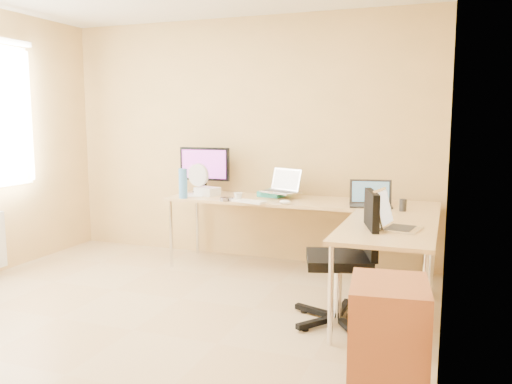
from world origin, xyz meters
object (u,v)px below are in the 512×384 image
(laptop_black, at_px, (371,193))
(water_bottle, at_px, (183,183))
(desk_return, at_px, (387,273))
(keyboard, at_px, (245,201))
(laptop_return, at_px, (399,214))
(cabinet, at_px, (388,345))
(monitor, at_px, (205,170))
(laptop_center, at_px, (280,181))
(mug, at_px, (238,197))
(desk_fan, at_px, (200,181))
(office_chair, at_px, (338,258))
(desk_main, at_px, (298,236))

(laptop_black, xyz_separation_m, water_bottle, (-1.85, -0.15, 0.03))
(desk_return, xyz_separation_m, keyboard, (-1.43, 0.70, 0.38))
(laptop_black, relative_size, laptop_return, 1.09)
(laptop_black, bearing_deg, cabinet, -90.36)
(water_bottle, distance_m, cabinet, 3.05)
(desk_return, height_order, monitor, monitor)
(laptop_black, bearing_deg, laptop_center, 156.53)
(mug, relative_size, laptop_return, 0.25)
(desk_fan, distance_m, office_chair, 2.11)
(desk_main, height_order, laptop_center, laptop_center)
(keyboard, height_order, water_bottle, water_bottle)
(water_bottle, xyz_separation_m, office_chair, (1.77, -0.88, -0.38))
(laptop_center, height_order, mug, laptop_center)
(monitor, distance_m, mug, 0.76)
(water_bottle, bearing_deg, laptop_return, -20.19)
(laptop_return, bearing_deg, laptop_black, 29.53)
(monitor, bearing_deg, desk_fan, -77.51)
(monitor, distance_m, laptop_return, 2.54)
(desk_return, height_order, cabinet, desk_return)
(desk_return, bearing_deg, laptop_black, 106.45)
(mug, distance_m, cabinet, 2.66)
(keyboard, height_order, mug, mug)
(mug, relative_size, cabinet, 0.13)
(office_chair, relative_size, cabinet, 1.51)
(office_chair, bearing_deg, cabinet, -82.84)
(desk_main, distance_m, laptop_center, 0.58)
(cabinet, bearing_deg, desk_return, 89.88)
(water_bottle, bearing_deg, desk_main, 14.80)
(monitor, xyz_separation_m, keyboard, (0.67, -0.50, -0.24))
(laptop_black, relative_size, keyboard, 0.86)
(desk_return, height_order, laptop_black, laptop_black)
(laptop_return, bearing_deg, desk_fan, 73.26)
(laptop_center, bearing_deg, desk_return, -17.22)
(water_bottle, height_order, office_chair, water_bottle)
(mug, relative_size, water_bottle, 0.29)
(desk_main, distance_m, desk_fan, 1.19)
(desk_main, relative_size, monitor, 4.61)
(laptop_center, xyz_separation_m, mug, (-0.33, -0.32, -0.13))
(laptop_black, bearing_deg, office_chair, -105.57)
(laptop_black, bearing_deg, desk_return, -84.58)
(office_chair, bearing_deg, desk_return, 11.70)
(keyboard, xyz_separation_m, laptop_return, (1.51, -0.80, 0.11))
(water_bottle, relative_size, office_chair, 0.30)
(laptop_center, distance_m, office_chair, 1.56)
(desk_main, xyz_separation_m, laptop_return, (1.06, -1.10, 0.48))
(office_chair, bearing_deg, monitor, 125.35)
(laptop_center, bearing_deg, mug, -112.01)
(office_chair, bearing_deg, laptop_center, 107.82)
(laptop_return, relative_size, cabinet, 0.52)
(laptop_center, bearing_deg, water_bottle, -133.93)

